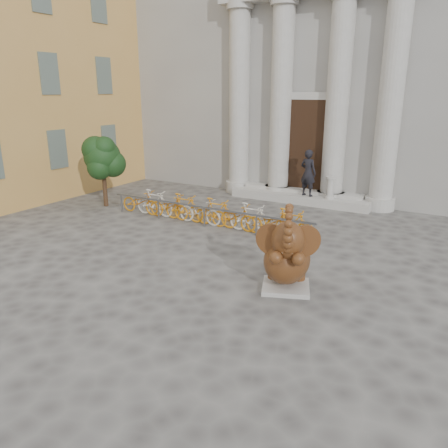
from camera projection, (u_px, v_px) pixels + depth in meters
The scene contains 9 objects.
ground at pixel (166, 281), 10.91m from camera, with size 80.00×80.00×0.00m, color #474442.
classical_building at pixel (346, 60), 21.51m from camera, with size 22.00×10.70×12.00m.
entrance_steps at pixel (300, 198), 18.64m from camera, with size 6.00×1.20×0.36m, color #A8A59E.
ochre_building at pixel (16, 58), 20.32m from camera, with size 8.00×14.00×12.00m, color tan.
elephant_statue at pixel (287, 258), 10.22m from camera, with size 1.49×1.76×2.21m.
bike_rack at pixel (208, 211), 15.34m from camera, with size 8.04×0.53×1.00m.
tree at pixel (103, 158), 17.39m from camera, with size 1.65×1.50×2.86m.
pedestrian at pixel (308, 173), 17.91m from camera, with size 0.70×0.46×1.92m, color black.
balustrade_post at pixel (330, 189), 17.57m from camera, with size 0.37×0.37×0.91m.
Camera 1 is at (6.26, -7.94, 4.59)m, focal length 35.00 mm.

